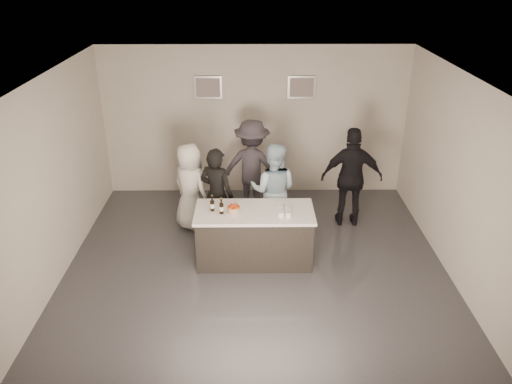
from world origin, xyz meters
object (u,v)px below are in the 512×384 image
beer_bottle_b (221,206)px  person_guest_right (352,178)px  person_main_blue (273,190)px  cake (234,210)px  bar_counter (254,236)px  person_main_black (217,195)px  person_guest_left (190,187)px  person_guest_back (252,166)px  beer_bottle_a (212,203)px

beer_bottle_b → person_guest_right: person_guest_right is taller
person_main_blue → person_guest_right: 1.45m
cake → beer_bottle_b: bearing=-163.8°
bar_counter → cake: (-0.32, -0.03, 0.49)m
person_main_blue → person_main_black: bearing=19.6°
cake → person_main_black: size_ratio=0.12×
bar_counter → beer_bottle_b: (-0.51, -0.09, 0.58)m
cake → person_guest_right: person_guest_right is taller
cake → person_guest_left: bearing=125.3°
cake → person_guest_back: bearing=81.0°
beer_bottle_a → person_guest_back: (0.62, 1.77, -0.13)m
beer_bottle_a → person_main_blue: 1.31m
person_main_black → person_guest_right: (2.37, 0.49, 0.09)m
person_main_black → person_guest_back: bearing=-94.9°
beer_bottle_a → beer_bottle_b: same height
bar_counter → person_guest_left: bearing=135.5°
cake → person_guest_left: (-0.81, 1.14, -0.14)m
beer_bottle_b → cake: bearing=16.2°
bar_counter → person_main_blue: 1.00m
person_main_blue → person_guest_back: (-0.36, 0.93, 0.06)m
bar_counter → beer_bottle_a: (-0.65, 0.01, 0.58)m
bar_counter → person_guest_right: (1.74, 1.21, 0.47)m
beer_bottle_a → person_guest_left: (-0.47, 1.10, -0.23)m
cake → person_main_black: person_main_black is taller
bar_counter → person_guest_left: 1.62m
beer_bottle_a → person_main_blue: person_main_blue is taller
person_guest_right → person_main_blue: bearing=17.4°
beer_bottle_a → beer_bottle_b: bearing=-33.2°
person_main_black → person_guest_back: size_ratio=0.92×
cake → beer_bottle_b: (-0.19, -0.05, 0.09)m
cake → person_guest_right: (2.06, 1.24, -0.02)m
person_main_blue → person_guest_right: size_ratio=0.92×
cake → person_main_blue: (0.65, 0.89, -0.09)m
person_main_black → person_guest_back: person_guest_back is taller
beer_bottle_b → person_main_black: (-0.13, 0.80, -0.20)m
person_main_black → person_guest_right: size_ratio=0.90×
beer_bottle_b → person_main_black: bearing=99.0°
bar_counter → person_main_black: size_ratio=1.11×
bar_counter → person_guest_right: bearing=34.7°
person_guest_right → person_guest_left: bearing=5.3°
person_guest_right → person_guest_back: size_ratio=1.02×
bar_counter → person_guest_right: 2.17m
cake → beer_bottle_a: 0.35m
bar_counter → person_main_blue: bearing=68.7°
cake → beer_bottle_a: (-0.33, 0.04, 0.09)m
beer_bottle_b → person_guest_left: person_guest_left is taller
bar_counter → beer_bottle_b: beer_bottle_b is taller
person_guest_left → beer_bottle_b: bearing=159.8°
beer_bottle_a → bar_counter: bearing=-0.7°
beer_bottle_a → person_guest_back: bearing=70.7°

